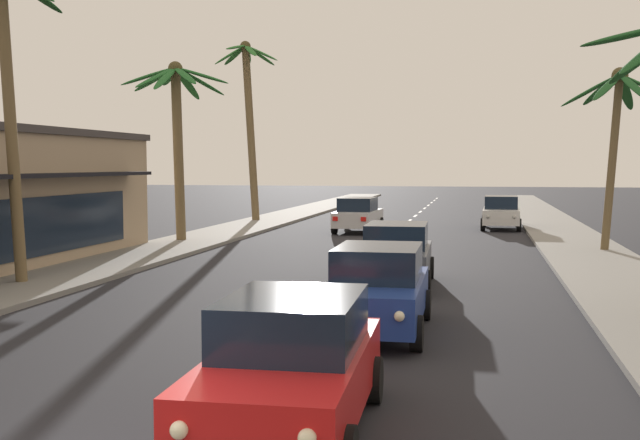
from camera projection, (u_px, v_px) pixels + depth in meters
sidewalk_right at (597, 262)px, 25.55m from camera, size 3.20×110.00×0.14m
sidewalk_left at (155, 251)px, 28.67m from camera, size 3.20×110.00×0.14m
lane_markings at (376, 258)px, 27.05m from camera, size 4.28×88.87×0.01m
sedan_lead_at_stop_bar at (291, 364)px, 9.41m from camera, size 2.04×4.49×1.68m
sedan_third_in_queue at (377, 289)px, 15.13m from camera, size 1.99×4.47×1.68m
sedan_fifth_in_queue at (396, 254)px, 20.97m from camera, size 2.05×4.49×1.68m
sedan_oncoming_far at (358, 214)px, 37.54m from camera, size 2.08×4.50×1.68m
sedan_parked_nearest_kerb at (501, 212)px, 39.33m from camera, size 2.04×4.49×1.68m
palm_left_second at (4, 54)px, 20.44m from camera, size 3.49×3.33×8.64m
palm_left_third at (176, 114)px, 32.03m from camera, size 4.43×4.18×7.53m
palm_left_farthest at (249, 105)px, 43.57m from camera, size 3.57×3.93×10.19m
palm_right_third at (616, 115)px, 28.22m from camera, size 4.12×3.97×6.80m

